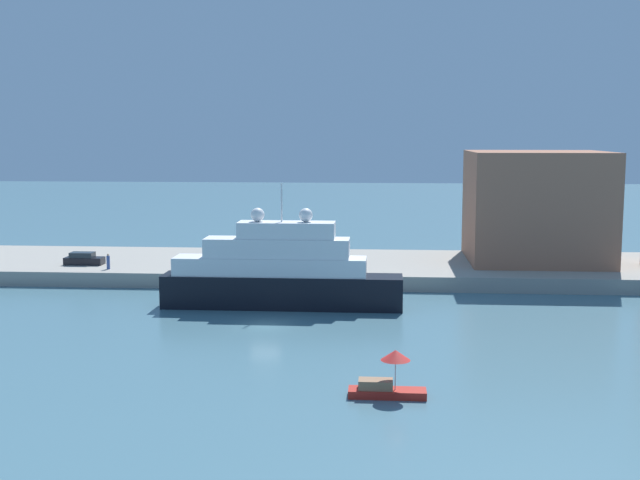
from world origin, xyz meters
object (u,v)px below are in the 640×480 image
parked_car (84,259)px  mooring_bollard (252,270)px  small_motorboat (387,379)px  harbor_building (536,206)px  person_figure (108,262)px  large_yacht (279,273)px

parked_car → mooring_bollard: size_ratio=6.94×
mooring_bollard → small_motorboat: bearing=-68.0°
parked_car → mooring_bollard: 20.16m
harbor_building → person_figure: 48.63m
large_yacht → person_figure: bearing=151.9°
harbor_building → parked_car: size_ratio=3.59×
large_yacht → small_motorboat: bearing=-68.6°
harbor_building → person_figure: bearing=-168.4°
harbor_building → person_figure: (-47.33, -9.72, -5.52)m
large_yacht → small_motorboat: large_yacht is taller
harbor_building → mooring_bollard: bearing=-160.7°
person_figure → mooring_bollard: (15.94, -1.28, -0.48)m
small_motorboat → mooring_bollard: bearing=112.0°
mooring_bollard → large_yacht: bearing=-66.4°
large_yacht → harbor_building: bearing=36.9°
harbor_building → parked_car: 51.89m
harbor_building → mooring_bollard: size_ratio=24.92×
mooring_bollard → harbor_building: bearing=19.3°
harbor_building → mooring_bollard: (-31.39, -11.01, -6.00)m
small_motorboat → parked_car: size_ratio=1.13×
small_motorboat → harbor_building: size_ratio=0.31×
small_motorboat → large_yacht: bearing=111.4°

